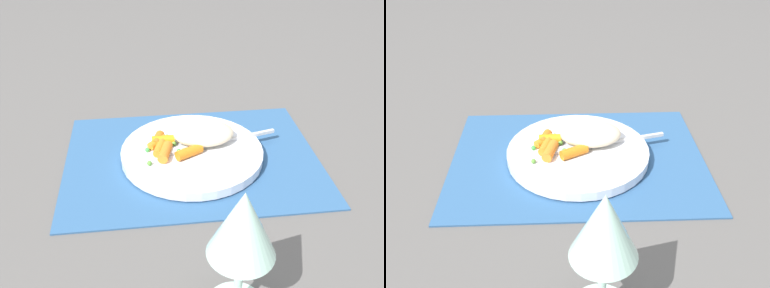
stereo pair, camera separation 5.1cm
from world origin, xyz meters
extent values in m
plane|color=#565451|center=(0.00, 0.00, 0.00)|extent=(2.40, 2.40, 0.00)
cube|color=#2D5684|center=(0.00, 0.00, 0.00)|extent=(0.44, 0.33, 0.01)
cylinder|color=white|center=(0.00, 0.00, 0.01)|extent=(0.25, 0.25, 0.02)
ellipsoid|color=beige|center=(-0.02, -0.02, 0.04)|extent=(0.11, 0.08, 0.03)
cylinder|color=orange|center=(0.05, 0.02, 0.03)|extent=(0.03, 0.05, 0.02)
cylinder|color=orange|center=(0.01, 0.02, 0.03)|extent=(0.05, 0.04, 0.02)
cylinder|color=orange|center=(0.06, 0.00, 0.03)|extent=(0.03, 0.05, 0.02)
cylinder|color=orange|center=(0.06, -0.02, 0.03)|extent=(0.04, 0.04, 0.01)
cylinder|color=orange|center=(0.05, -0.02, 0.03)|extent=(0.04, 0.02, 0.02)
cylinder|color=orange|center=(0.06, -0.03, 0.03)|extent=(0.03, 0.04, 0.02)
sphere|color=#488C34|center=(0.01, 0.01, 0.03)|extent=(0.01, 0.01, 0.01)
sphere|color=green|center=(0.00, -0.01, 0.03)|extent=(0.01, 0.01, 0.01)
sphere|color=#53AA3B|center=(-0.01, -0.01, 0.03)|extent=(0.01, 0.01, 0.01)
sphere|color=#5BA145|center=(0.02, 0.01, 0.03)|extent=(0.01, 0.01, 0.01)
sphere|color=#57A435|center=(0.04, -0.04, 0.03)|extent=(0.01, 0.01, 0.01)
sphere|color=green|center=(0.08, 0.00, 0.03)|extent=(0.01, 0.01, 0.01)
sphere|color=green|center=(0.02, 0.01, 0.03)|extent=(0.01, 0.01, 0.01)
sphere|color=green|center=(0.04, -0.03, 0.03)|extent=(0.01, 0.01, 0.01)
sphere|color=#559134|center=(0.08, 0.04, 0.03)|extent=(0.01, 0.01, 0.01)
sphere|color=#539F41|center=(0.04, -0.04, 0.03)|extent=(0.01, 0.01, 0.01)
sphere|color=#5B9B37|center=(0.03, -0.01, 0.03)|extent=(0.01, 0.01, 0.01)
sphere|color=#4F9537|center=(0.05, -0.02, 0.03)|extent=(0.01, 0.01, 0.01)
cube|color=silver|center=(0.03, 0.01, 0.03)|extent=(0.05, 0.03, 0.01)
cube|color=silver|center=(-0.08, -0.02, 0.03)|extent=(0.16, 0.05, 0.01)
cylinder|color=#B2E0CC|center=(-0.01, 0.31, 0.05)|extent=(0.01, 0.01, 0.09)
cone|color=#B2E0CC|center=(-0.01, 0.31, 0.13)|extent=(0.07, 0.07, 0.08)
camera|label=1|loc=(0.08, 0.63, 0.44)|focal=40.77mm
camera|label=2|loc=(0.03, 0.64, 0.44)|focal=40.77mm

